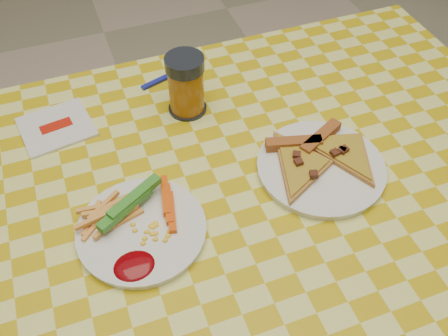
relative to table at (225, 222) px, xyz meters
The scene contains 8 objects.
table is the anchor object (origin of this frame).
plate_left 0.17m from the table, behind, with size 0.21×0.21×0.01m, color white.
plate_right 0.20m from the table, ahead, with size 0.23×0.23×0.01m, color white.
fries_veggies 0.19m from the table, behind, with size 0.19×0.18×0.04m.
pizza_slices 0.21m from the table, ahead, with size 0.28×0.24×0.02m.
drink_glass 0.28m from the table, 87.97° to the left, with size 0.08×0.08×0.13m.
napkin 0.38m from the table, 132.07° to the left, with size 0.15×0.14×0.01m.
fork 0.36m from the table, 89.47° to the left, with size 0.13×0.06×0.01m.
Camera 1 is at (-0.19, -0.50, 1.44)m, focal length 40.00 mm.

